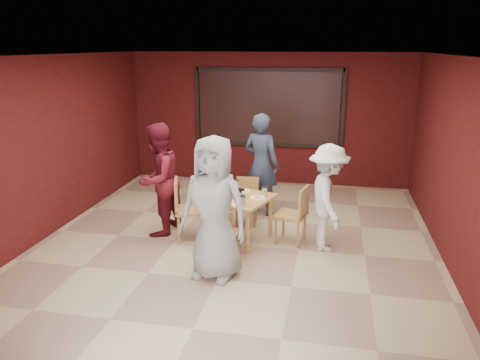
% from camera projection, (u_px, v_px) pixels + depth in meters
% --- Properties ---
extents(floor, '(7.00, 7.00, 0.00)m').
position_uv_depth(floor, '(235.00, 245.00, 7.14)').
color(floor, '#C6B88A').
rests_on(floor, ground).
extents(window_blinds, '(3.00, 0.02, 1.50)m').
position_uv_depth(window_blinds, '(268.00, 108.00, 9.93)').
color(window_blinds, black).
extents(dining_table, '(1.15, 1.15, 0.86)m').
position_uv_depth(dining_table, '(239.00, 202.00, 7.14)').
color(dining_table, tan).
rests_on(dining_table, floor).
extents(chair_front, '(0.43, 0.43, 0.77)m').
position_uv_depth(chair_front, '(224.00, 231.00, 6.54)').
color(chair_front, '#B07844').
rests_on(chair_front, floor).
extents(chair_back, '(0.40, 0.40, 0.78)m').
position_uv_depth(chair_back, '(247.00, 198.00, 7.93)').
color(chair_back, '#B07844').
rests_on(chair_back, floor).
extents(chair_left, '(0.59, 0.59, 0.97)m').
position_uv_depth(chair_left, '(185.00, 206.00, 7.20)').
color(chair_left, '#B07844').
rests_on(chair_left, floor).
extents(chair_right, '(0.52, 0.52, 0.90)m').
position_uv_depth(chair_right, '(296.00, 212.00, 7.08)').
color(chair_right, '#B07844').
rests_on(chair_right, floor).
extents(diner_front, '(1.02, 0.76, 1.88)m').
position_uv_depth(diner_front, '(214.00, 208.00, 5.94)').
color(diner_front, gray).
rests_on(diner_front, floor).
extents(diner_back, '(0.77, 0.64, 1.82)m').
position_uv_depth(diner_back, '(261.00, 164.00, 8.24)').
color(diner_back, '#2C384E').
rests_on(diner_back, floor).
extents(diner_left, '(0.85, 1.00, 1.79)m').
position_uv_depth(diner_left, '(158.00, 180.00, 7.36)').
color(diner_left, maroon).
rests_on(diner_left, floor).
extents(diner_right, '(0.79, 1.13, 1.59)m').
position_uv_depth(diner_right, '(328.00, 198.00, 6.81)').
color(diner_right, white).
rests_on(diner_right, floor).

